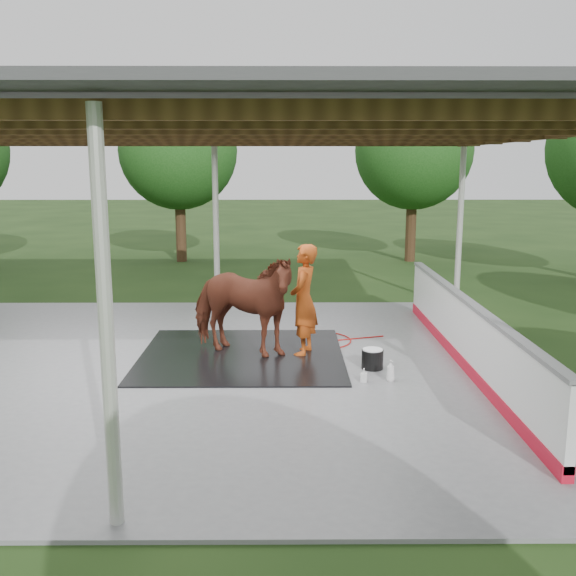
{
  "coord_description": "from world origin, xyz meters",
  "views": [
    {
      "loc": [
        1.59,
        -10.25,
        3.4
      ],
      "look_at": [
        1.65,
        0.52,
        1.29
      ],
      "focal_mm": 40.0,
      "sensor_mm": 36.0,
      "label": 1
    }
  ],
  "objects_px": {
    "horse": "(241,304)",
    "handler": "(304,300)",
    "wash_bucket": "(372,359)",
    "dasher_board": "(466,335)"
  },
  "relations": [
    {
      "from": "dasher_board",
      "to": "horse",
      "type": "relative_size",
      "value": 3.74
    },
    {
      "from": "handler",
      "to": "wash_bucket",
      "type": "bearing_deg",
      "value": 68.52
    },
    {
      "from": "wash_bucket",
      "to": "handler",
      "type": "bearing_deg",
      "value": 143.79
    },
    {
      "from": "horse",
      "to": "handler",
      "type": "xyz_separation_m",
      "value": [
        1.09,
        0.08,
        0.06
      ]
    },
    {
      "from": "horse",
      "to": "handler",
      "type": "bearing_deg",
      "value": -60.94
    },
    {
      "from": "horse",
      "to": "wash_bucket",
      "type": "bearing_deg",
      "value": -83.68
    },
    {
      "from": "dasher_board",
      "to": "wash_bucket",
      "type": "height_order",
      "value": "dasher_board"
    },
    {
      "from": "handler",
      "to": "wash_bucket",
      "type": "distance_m",
      "value": 1.6
    },
    {
      "from": "dasher_board",
      "to": "wash_bucket",
      "type": "bearing_deg",
      "value": -176.43
    },
    {
      "from": "dasher_board",
      "to": "handler",
      "type": "bearing_deg",
      "value": 164.91
    }
  ]
}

